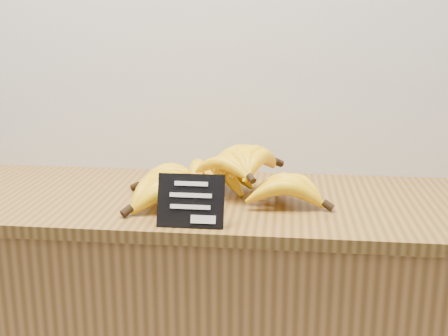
% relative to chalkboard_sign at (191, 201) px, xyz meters
% --- Properties ---
extents(counter_top, '(1.56, 0.54, 0.03)m').
position_rel_chalkboard_sign_xyz_m(counter_top, '(0.05, 0.22, -0.07)').
color(counter_top, brown).
rests_on(counter_top, counter).
extents(chalkboard_sign, '(0.15, 0.05, 0.12)m').
position_rel_chalkboard_sign_xyz_m(chalkboard_sign, '(0.00, 0.00, 0.00)').
color(chalkboard_sign, black).
rests_on(chalkboard_sign, counter_top).
extents(banana_pile, '(0.53, 0.38, 0.13)m').
position_rel_chalkboard_sign_xyz_m(banana_pile, '(0.04, 0.21, -0.01)').
color(banana_pile, '#E8BA09').
rests_on(banana_pile, counter_top).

